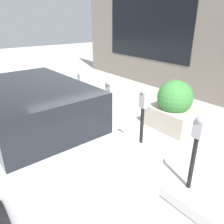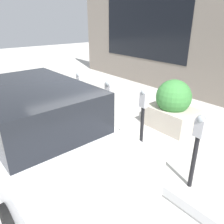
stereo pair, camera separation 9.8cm
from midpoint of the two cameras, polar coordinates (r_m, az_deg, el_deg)
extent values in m
plane|color=beige|center=(4.84, -0.63, -9.81)|extent=(40.00, 40.00, 0.00)
cube|color=gray|center=(4.79, -1.40, -9.93)|extent=(14.50, 0.16, 0.04)
cube|color=black|center=(9.43, 9.25, 21.58)|extent=(4.35, 0.02, 2.63)
cylinder|color=black|center=(3.87, 20.94, -12.45)|extent=(0.07, 0.07, 0.96)
cube|color=#B7B7BC|center=(3.55, 22.37, -4.14)|extent=(0.15, 0.09, 0.30)
sphere|color=gray|center=(3.49, 22.73, -1.98)|extent=(0.13, 0.13, 0.13)
cylinder|color=black|center=(4.46, 8.33, -5.19)|extent=(0.07, 0.07, 1.07)
cube|color=#B7B7BC|center=(4.18, 8.86, 3.08)|extent=(0.14, 0.09, 0.30)
sphere|color=gray|center=(4.13, 8.99, 5.04)|extent=(0.12, 0.12, 0.12)
cylinder|color=black|center=(5.20, -0.13, -0.57)|extent=(0.07, 0.07, 1.08)
cube|color=#B7B7BC|center=(4.98, -0.14, 6.28)|extent=(0.19, 0.09, 0.22)
sphere|color=gray|center=(4.95, -0.14, 7.51)|extent=(0.16, 0.16, 0.16)
cylinder|color=black|center=(6.10, -7.45, 2.58)|extent=(0.06, 0.06, 1.01)
cube|color=#B7B7BC|center=(5.90, -7.77, 8.42)|extent=(0.16, 0.09, 0.27)
sphere|color=gray|center=(5.87, -7.85, 9.70)|extent=(0.13, 0.13, 0.13)
cube|color=#B2A899|center=(5.85, 15.97, -1.54)|extent=(1.18, 0.87, 0.55)
sphere|color=#387A38|center=(5.64, 16.59, 3.64)|extent=(0.88, 0.88, 0.88)
cube|color=silver|center=(4.13, -19.15, -6.02)|extent=(4.38, 1.84, 0.73)
cube|color=black|center=(3.71, -19.58, 2.03)|extent=(2.29, 1.57, 0.62)
cylinder|color=black|center=(5.66, -15.90, -1.63)|extent=(0.68, 0.21, 0.68)
cylinder|color=black|center=(3.64, 1.56, -15.87)|extent=(0.68, 0.21, 0.68)
camera|label=1|loc=(0.05, 90.62, -0.27)|focal=35.00mm
camera|label=2|loc=(0.05, -89.38, 0.27)|focal=35.00mm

